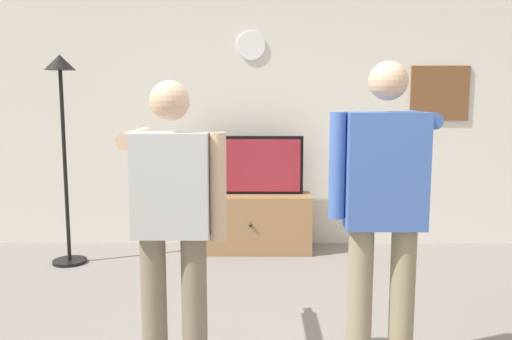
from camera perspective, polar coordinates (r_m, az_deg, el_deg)
The scene contains 8 objects.
back_wall at distance 5.75m, azimuth 0.36°, elevation 5.40°, with size 6.40×0.10×2.70m, color silver.
tv_stand at distance 5.56m, azimuth -0.53°, elevation -5.67°, with size 1.24×0.46×0.60m.
television at distance 5.49m, azimuth -0.53°, elevation 0.53°, with size 1.07×0.07×0.60m.
wall_clock at distance 5.71m, azimuth -0.50°, elevation 13.13°, with size 0.29×0.29×0.03m, color white.
framed_picture at distance 6.00m, azimuth 19.03°, elevation 7.76°, with size 0.62×0.04×0.57m, color brown.
floor_lamp at distance 5.31m, azimuth -19.96°, elevation 5.42°, with size 0.32×0.32×1.98m.
person_standing_nearer_lamp at distance 2.92m, azimuth -8.86°, elevation -5.08°, with size 0.58×0.78×1.69m.
person_standing_nearer_couch at distance 3.02m, azimuth 13.51°, elevation -3.42°, with size 0.61×0.78×1.79m.
Camera 1 is at (-0.00, -2.80, 1.61)m, focal length 37.43 mm.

